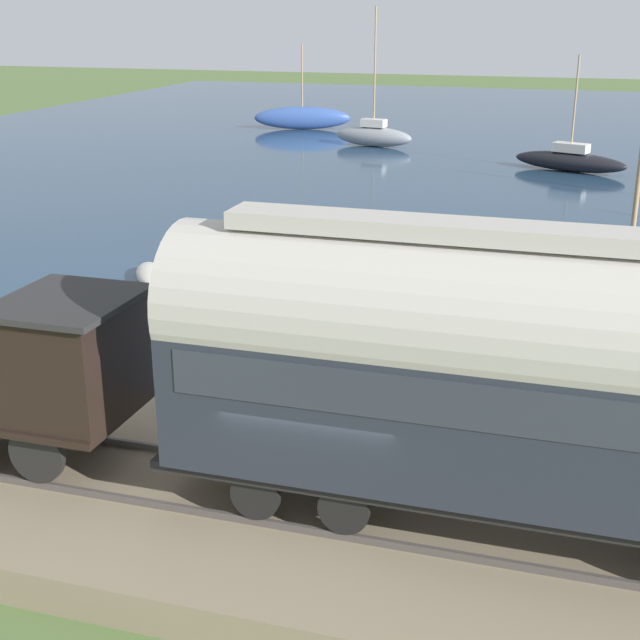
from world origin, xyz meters
name	(u,v)px	position (x,y,z in m)	size (l,w,h in m)	color
ground_plane	(325,539)	(0.00, 0.00, 0.00)	(200.00, 200.00, 0.00)	#516B38
harbor_water	(533,147)	(43.23, 0.00, 0.00)	(80.00, 80.00, 0.01)	navy
rail_embankment	(326,521)	(0.03, 0.00, 0.30)	(5.79, 56.00, 0.71)	#84755B
steam_locomotive	(13,365)	(0.03, 5.38, 2.28)	(2.27, 5.59, 3.01)	black
passenger_coach	(533,372)	(0.03, -2.93, 3.17)	(2.29, 10.75, 4.47)	black
sailboat_gray	(374,135)	(40.52, 9.11, 0.67)	(2.03, 4.95, 7.89)	gray
sailboat_brown	(615,379)	(6.27, -4.30, 0.68)	(1.51, 6.41, 6.10)	brown
sailboat_black	(570,160)	(35.11, -2.36, 0.56)	(3.16, 5.91, 5.67)	black
sailboat_blue	(302,118)	(46.75, 15.58, 0.77)	(2.78, 6.57, 5.54)	#335199
rowboat_near_shore	(120,328)	(7.28, 7.58, 0.19)	(1.48, 2.17, 0.36)	silver
rowboat_far_out	(151,275)	(11.67, 8.99, 0.22)	(2.55, 2.05, 0.43)	beige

